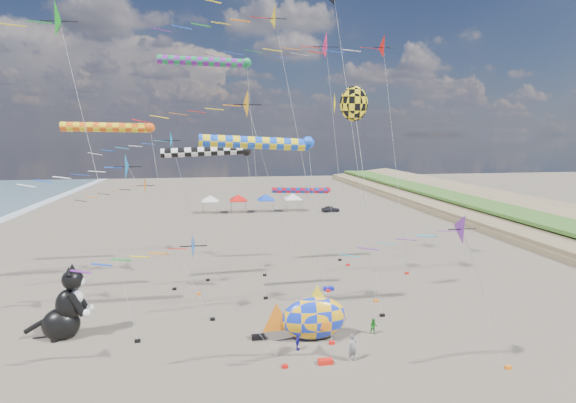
# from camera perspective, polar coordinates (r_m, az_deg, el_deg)

# --- Properties ---
(delta_kite_0) EXTENTS (13.68, 3.00, 24.17)m
(delta_kite_0) POSITION_cam_1_polar(r_m,az_deg,el_deg) (47.13, 4.37, 18.83)
(delta_kite_0) COLOR #E71D56
(delta_kite_0) RESTS_ON ground
(delta_kite_1) EXTENTS (9.86, 1.84, 14.43)m
(delta_kite_1) POSITION_cam_1_polar(r_m,az_deg,el_deg) (42.64, -16.33, 7.05)
(delta_kite_1) COLOR #0C94DF
(delta_kite_1) RESTS_ON ground
(delta_kite_2) EXTENTS (13.11, 2.41, 23.34)m
(delta_kite_2) POSITION_cam_1_polar(r_m,az_deg,el_deg) (44.44, 10.60, 18.55)
(delta_kite_2) COLOR red
(delta_kite_2) RESTS_ON ground
(delta_kite_3) EXTENTS (9.17, 1.84, 9.84)m
(delta_kite_3) POSITION_cam_1_polar(r_m,az_deg,el_deg) (26.92, 20.94, -3.61)
(delta_kite_3) COLOR #65218F
(delta_kite_3) RESTS_ON ground
(delta_kite_4) EXTENTS (13.46, 2.22, 24.26)m
(delta_kite_4) POSITION_cam_1_polar(r_m,az_deg,el_deg) (38.73, -3.24, 21.69)
(delta_kite_4) COLOR yellow
(delta_kite_4) RESTS_ON ground
(delta_kite_5) EXTENTS (9.66, 1.61, 10.51)m
(delta_kite_5) POSITION_cam_1_polar(r_m,az_deg,el_deg) (39.48, -19.35, 1.25)
(delta_kite_5) COLOR orange
(delta_kite_5) RESTS_ON ground
(delta_kite_6) EXTENTS (10.85, 2.07, 12.87)m
(delta_kite_6) POSITION_cam_1_polar(r_m,az_deg,el_deg) (33.33, -18.67, 3.87)
(delta_kite_6) COLOR #186CB7
(delta_kite_6) RESTS_ON ground
(delta_kite_8) EXTENTS (10.88, 2.20, 17.19)m
(delta_kite_8) POSITION_cam_1_polar(r_m,az_deg,el_deg) (32.61, -4.96, 11.70)
(delta_kite_8) COLOR orange
(delta_kite_8) RESTS_ON ground
(delta_kite_9) EXTENTS (11.49, 2.47, 22.24)m
(delta_kite_9) POSITION_cam_1_polar(r_m,az_deg,el_deg) (31.96, -26.91, 19.85)
(delta_kite_9) COLOR #199C20
(delta_kite_9) RESTS_ON ground
(delta_kite_10) EXTENTS (10.61, 1.67, 8.77)m
(delta_kite_10) POSITION_cam_1_polar(r_m,az_deg,el_deg) (25.86, -13.05, -6.09)
(delta_kite_10) COLOR blue
(delta_kite_10) RESTS_ON ground
(windsock_0) EXTENTS (8.38, 0.78, 13.01)m
(windsock_0) POSITION_cam_1_polar(r_m,az_deg,el_deg) (36.64, -9.95, 6.18)
(windsock_0) COLOR black
(windsock_0) RESTS_ON ground
(windsock_1) EXTENTS (9.34, 0.91, 13.84)m
(windsock_1) POSITION_cam_1_polar(r_m,az_deg,el_deg) (31.81, -3.44, 7.39)
(windsock_1) COLOR blue
(windsock_1) RESTS_ON ground
(windsock_2) EXTENTS (8.77, 0.84, 14.98)m
(windsock_2) POSITION_cam_1_polar(r_m,az_deg,el_deg) (41.13, -21.46, 8.68)
(windsock_2) COLOR #FF5E15
(windsock_2) RESTS_ON ground
(windsock_3) EXTENTS (9.65, 0.88, 20.98)m
(windsock_3) POSITION_cam_1_polar(r_m,az_deg,el_deg) (43.44, -10.13, 16.98)
(windsock_3) COLOR #178344
(windsock_3) RESTS_ON ground
(windsock_4) EXTENTS (7.82, 0.64, 8.34)m
(windsock_4) POSITION_cam_1_polar(r_m,az_deg,el_deg) (48.36, 1.95, 1.35)
(windsock_4) COLOR red
(windsock_4) RESTS_ON ground
(angelfish_kite) EXTENTS (3.74, 3.02, 17.59)m
(angelfish_kite) POSITION_cam_1_polar(r_m,az_deg,el_deg) (35.06, 8.07, 11.99)
(angelfish_kite) COLOR yellow
(angelfish_kite) RESTS_ON ground
(cat_inflatable) EXTENTS (3.85, 2.00, 5.14)m
(cat_inflatable) POSITION_cam_1_polar(r_m,az_deg,el_deg) (35.19, -26.58, -11.30)
(cat_inflatable) COLOR black
(cat_inflatable) RESTS_ON ground
(fish_inflatable) EXTENTS (6.09, 2.18, 3.85)m
(fish_inflatable) POSITION_cam_1_polar(r_m,az_deg,el_deg) (31.80, 3.23, -14.55)
(fish_inflatable) COLOR #1534D4
(fish_inflatable) RESTS_ON ground
(person_adult) EXTENTS (0.74, 0.61, 1.76)m
(person_adult) POSITION_cam_1_polar(r_m,az_deg,el_deg) (29.50, 8.22, -17.89)
(person_adult) COLOR gray
(person_adult) RESTS_ON ground
(child_green) EXTENTS (0.67, 0.59, 1.15)m
(child_green) POSITION_cam_1_polar(r_m,az_deg,el_deg) (33.32, 10.81, -15.32)
(child_green) COLOR #187B1D
(child_green) RESTS_ON ground
(child_blue) EXTENTS (0.53, 0.70, 1.11)m
(child_blue) POSITION_cam_1_polar(r_m,az_deg,el_deg) (30.68, 1.22, -17.38)
(child_blue) COLOR #201C95
(child_blue) RESTS_ON ground
(kite_bag_0) EXTENTS (0.90, 0.44, 0.30)m
(kite_bag_0) POSITION_cam_1_polar(r_m,az_deg,el_deg) (41.54, 5.17, -10.95)
(kite_bag_0) COLOR #1218BA
(kite_bag_0) RESTS_ON ground
(kite_bag_1) EXTENTS (0.90, 0.44, 0.30)m
(kite_bag_1) POSITION_cam_1_polar(r_m,az_deg,el_deg) (29.33, 4.77, -19.59)
(kite_bag_1) COLOR red
(kite_bag_1) RESTS_ON ground
(kite_bag_3) EXTENTS (0.90, 0.44, 0.30)m
(kite_bag_3) POSITION_cam_1_polar(r_m,az_deg,el_deg) (32.31, -3.81, -16.80)
(kite_bag_3) COLOR black
(kite_bag_3) RESTS_ON ground
(tent_row) EXTENTS (19.20, 4.20, 3.80)m
(tent_row) POSITION_cam_1_polar(r_m,az_deg,el_deg) (81.37, -4.58, 0.81)
(tent_row) COLOR silver
(tent_row) RESTS_ON ground
(parked_car) EXTENTS (3.37, 1.50, 1.13)m
(parked_car) POSITION_cam_1_polar(r_m,az_deg,el_deg) (82.20, 5.42, -0.94)
(parked_car) COLOR #26262D
(parked_car) RESTS_ON ground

